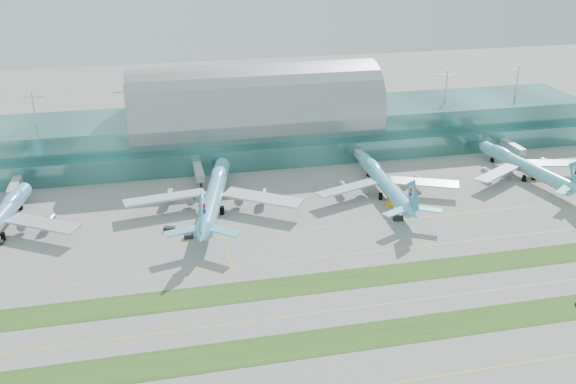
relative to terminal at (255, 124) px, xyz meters
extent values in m
plane|color=gray|center=(-0.01, -128.79, -14.23)|extent=(700.00, 700.00, 0.00)
cube|color=#3D7A75|center=(-0.01, 1.21, -4.23)|extent=(340.00, 42.00, 20.00)
cube|color=#3D7A75|center=(-0.01, -22.79, -9.23)|extent=(340.00, 8.00, 10.00)
ellipsoid|color=#9EA5A8|center=(-0.01, 1.21, 5.77)|extent=(340.00, 46.20, 16.17)
cylinder|color=white|center=(-0.01, 1.21, 13.77)|extent=(0.80, 0.80, 16.00)
cube|color=#B2B7B7|center=(-106.01, -33.79, -8.73)|extent=(3.50, 22.00, 3.00)
cylinder|color=black|center=(-106.01, -43.79, -12.23)|extent=(1.00, 1.00, 4.00)
cube|color=#B2B7B7|center=(-31.01, -33.79, -8.73)|extent=(3.50, 22.00, 3.00)
cylinder|color=black|center=(-31.01, -43.79, -12.23)|extent=(1.00, 1.00, 4.00)
cube|color=#B2B7B7|center=(43.99, -33.79, -8.73)|extent=(3.50, 22.00, 3.00)
cylinder|color=black|center=(43.99, -43.79, -12.23)|extent=(1.00, 1.00, 4.00)
cube|color=#B2B7B7|center=(118.99, -33.79, -8.73)|extent=(3.50, 22.00, 3.00)
cylinder|color=black|center=(118.99, -43.79, -12.23)|extent=(1.00, 1.00, 4.00)
cube|color=#2D591E|center=(-0.01, -156.79, -14.19)|extent=(420.00, 12.00, 0.08)
cube|color=#2D591E|center=(-0.01, -126.79, -14.19)|extent=(420.00, 12.00, 0.08)
cube|color=yellow|center=(-0.01, -142.79, -14.22)|extent=(420.00, 0.35, 0.01)
cube|color=yellow|center=(-0.01, -110.79, -14.22)|extent=(420.00, 0.35, 0.01)
cube|color=yellow|center=(-0.01, -88.79, -14.22)|extent=(420.00, 0.35, 0.01)
ellipsoid|color=#6AB2EA|center=(-103.82, -53.09, -6.80)|extent=(8.83, 18.66, 4.20)
cone|color=#6AB2EA|center=(-100.99, -38.10, -8.42)|extent=(6.68, 5.77, 5.90)
cube|color=silver|center=(-90.40, -74.37, -8.80)|extent=(27.89, 21.44, 1.16)
cylinder|color=#93979B|center=(-93.66, -68.53, -10.80)|extent=(4.15, 5.74, 3.23)
cylinder|color=black|center=(-102.72, -47.30, -12.80)|extent=(1.71, 1.71, 2.85)
cylinder|color=black|center=(-104.78, -73.59, -12.80)|extent=(1.71, 1.71, 2.85)
cylinder|color=#6BCAEC|center=(-27.50, -64.11, -7.76)|extent=(21.15, 65.57, 6.58)
ellipsoid|color=#6BCAEC|center=(-23.37, -46.16, -5.95)|extent=(10.57, 20.89, 4.69)
cone|color=#6BCAEC|center=(-19.56, -29.58, -7.76)|extent=(7.60, 6.64, 6.58)
cone|color=#6BCAEC|center=(-35.82, -100.29, -6.48)|extent=(8.23, 10.70, 6.25)
cube|color=silver|center=(-46.58, -61.90, -8.18)|extent=(32.68, 12.90, 1.30)
cylinder|color=gray|center=(-40.65, -57.39, -10.41)|extent=(4.82, 6.49, 3.61)
cube|color=silver|center=(-9.37, -70.46, -8.18)|extent=(30.66, 24.78, 1.30)
cylinder|color=gray|center=(-12.74, -63.80, -10.41)|extent=(4.82, 6.49, 3.61)
cube|color=#2EAACF|center=(-35.34, -98.22, 0.20)|extent=(3.74, 13.73, 15.29)
cylinder|color=white|center=(-35.11, -97.19, 1.79)|extent=(2.07, 5.18, 5.09)
cylinder|color=black|center=(-21.90, -39.75, -12.64)|extent=(1.91, 1.91, 3.18)
cylinder|color=black|center=(-31.55, -67.53, -12.64)|extent=(1.91, 1.91, 3.18)
cylinder|color=black|center=(-25.35, -68.96, -12.64)|extent=(1.91, 1.91, 3.18)
cylinder|color=#6BCCEC|center=(42.90, -65.58, -8.57)|extent=(7.68, 57.62, 5.75)
ellipsoid|color=#6BCCEC|center=(43.44, -49.50, -6.99)|extent=(6.04, 17.64, 4.09)
cone|color=#6BCCEC|center=(43.95, -34.65, -8.57)|extent=(5.90, 4.82, 5.75)
cone|color=#6BCCEC|center=(41.81, -98.00, -7.46)|extent=(5.74, 8.52, 5.46)
cube|color=silver|center=(26.17, -66.87, -8.94)|extent=(28.51, 16.09, 1.13)
cylinder|color=#97999F|center=(30.50, -62.01, -10.89)|extent=(3.32, 5.20, 3.15)
cube|color=silver|center=(59.51, -68.00, -8.94)|extent=(28.24, 17.66, 1.13)
cylinder|color=#97999F|center=(55.51, -62.85, -10.89)|extent=(3.32, 5.20, 3.15)
cube|color=#2D8FCC|center=(41.87, -96.14, -1.62)|extent=(0.97, 12.19, 13.36)
cylinder|color=white|center=(41.90, -95.22, -0.23)|extent=(0.98, 4.47, 4.45)
cylinder|color=black|center=(43.64, -43.76, -12.84)|extent=(1.67, 1.67, 2.78)
cylinder|color=black|center=(40.00, -69.19, -12.84)|extent=(1.67, 1.67, 2.78)
cylinder|color=black|center=(45.55, -69.38, -12.84)|extent=(1.67, 1.67, 2.78)
cylinder|color=#5EC5D0|center=(110.36, -60.41, -8.69)|extent=(14.37, 56.47, 5.63)
ellipsoid|color=#5EC5D0|center=(107.89, -44.84, -7.14)|extent=(7.96, 17.74, 4.01)
cone|color=#5EC5D0|center=(105.61, -30.46, -8.69)|extent=(6.27, 5.36, 5.63)
cube|color=silver|center=(94.50, -64.76, -9.05)|extent=(26.87, 19.89, 1.11)
cylinder|color=gray|center=(97.77, -59.28, -10.96)|extent=(3.83, 5.41, 3.09)
cube|color=silver|center=(126.78, -59.65, -9.05)|extent=(28.08, 12.79, 1.11)
cylinder|color=gray|center=(121.98, -55.44, -10.96)|extent=(3.83, 5.41, 3.09)
cylinder|color=black|center=(107.01, -39.28, -12.87)|extent=(1.63, 1.63, 2.72)
cylinder|color=black|center=(108.23, -64.42, -12.87)|extent=(1.63, 1.63, 2.72)
cylinder|color=black|center=(113.61, -63.57, -12.87)|extent=(1.63, 1.63, 2.72)
cube|color=black|center=(-46.22, -79.04, -13.48)|extent=(4.50, 3.21, 1.49)
cube|color=black|center=(-39.74, -86.66, -13.44)|extent=(3.41, 2.24, 1.58)
cube|color=#D6CD0C|center=(41.59, -75.87, -13.46)|extent=(3.10, 1.88, 1.53)
cube|color=black|center=(39.64, -89.42, -13.39)|extent=(4.27, 2.89, 1.66)
cube|color=black|center=(119.71, -80.11, -13.45)|extent=(3.65, 2.52, 1.55)
cube|color=black|center=(129.97, -69.72, -13.56)|extent=(3.30, 1.97, 1.34)
cylinder|color=black|center=(69.63, -156.11, -13.99)|extent=(0.11, 0.11, 0.47)
camera|label=1|loc=(-49.97, -295.68, 92.54)|focal=40.00mm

